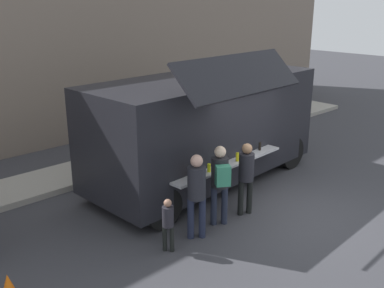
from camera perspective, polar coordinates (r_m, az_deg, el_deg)
ground_plane at (r=10.40m, az=12.34°, el=-8.36°), size 60.00×60.00×0.00m
curb_strip at (r=11.79m, az=-21.96°, el=-5.66°), size 28.00×1.60×0.15m
food_truck_main at (r=11.23m, az=1.68°, el=2.34°), size 6.39×3.45×3.44m
trash_bin at (r=15.93m, az=6.32°, el=3.24°), size 0.60×0.60×1.02m
customer_front_ordering at (r=9.71m, az=6.96°, el=-3.66°), size 0.34×0.34×1.65m
customer_mid_with_backpack at (r=9.15m, az=3.63°, el=-4.38°), size 0.50×0.56×1.74m
customer_rear_waiting at (r=8.65m, az=0.59°, el=-5.83°), size 0.36×0.36×1.76m
child_near_queue at (r=8.38m, az=-3.10°, el=-9.78°), size 0.22×0.22×1.07m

